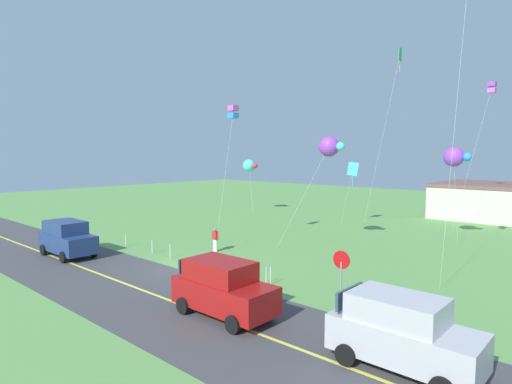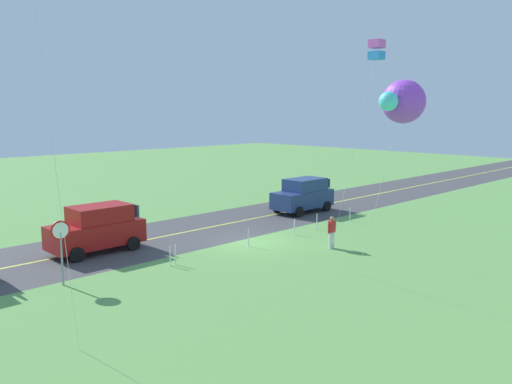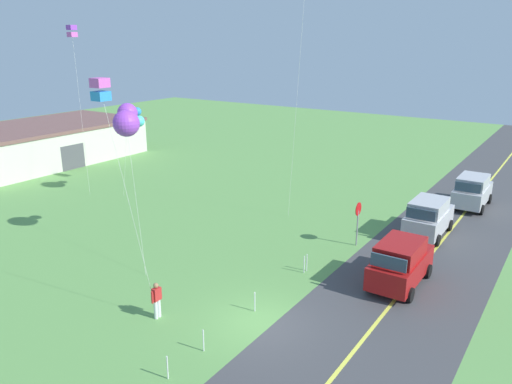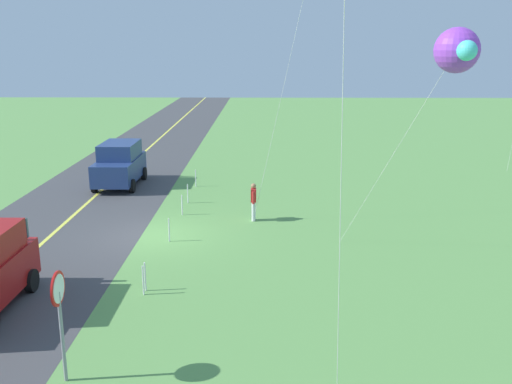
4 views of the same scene
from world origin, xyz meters
TOP-DOWN VIEW (x-y plane):
  - ground_plane at (0.00, 0.00)m, footprint 120.00×120.00m
  - asphalt_road at (0.00, -4.00)m, footprint 120.00×7.00m
  - road_centre_stripe at (0.00, -4.00)m, footprint 120.00×0.16m
  - car_suv_foreground at (6.52, -3.64)m, footprint 4.40×2.12m
  - car_parked_east_near at (13.61, -2.98)m, footprint 4.40×2.12m
  - car_parked_west_near at (-8.13, -3.28)m, footprint 4.40×2.12m
  - stop_sign at (9.81, -0.10)m, footprint 0.76×0.08m
  - person_adult_near at (-2.01, 3.81)m, footprint 0.58×0.22m
  - kite_red_low at (-2.28, 5.83)m, footprint 0.56×2.31m
  - kite_blue_mid at (9.63, 23.07)m, footprint 2.15×2.92m
  - kite_yellow_high at (-0.59, 19.50)m, footprint 1.71×0.63m
  - kite_green_far at (-13.54, 19.69)m, footprint 2.42×1.92m
  - kite_pink_drift at (1.57, 23.88)m, footprint 2.02×3.06m
  - kite_orange_near at (8.92, 16.86)m, footprint 1.90×1.95m
  - kite_purple_back at (2.78, 10.16)m, footprint 3.39×3.74m
  - fence_post_0 at (-7.88, 0.70)m, footprint 0.05×0.05m
  - fence_post_1 at (-4.70, 0.70)m, footprint 0.05×0.05m
  - fence_post_2 at (-2.77, 0.70)m, footprint 0.05×0.05m
  - fence_post_3 at (0.67, 0.70)m, footprint 0.05×0.05m
  - fence_post_4 at (5.37, 0.70)m, footprint 0.05×0.05m
  - fence_post_5 at (5.09, 0.70)m, footprint 0.05×0.05m

SIDE VIEW (x-z plane):
  - ground_plane at x=0.00m, z-range -0.10..0.00m
  - asphalt_road at x=0.00m, z-range 0.00..0.00m
  - road_centre_stripe at x=0.00m, z-range 0.00..0.01m
  - fence_post_0 at x=-7.88m, z-range 0.00..0.90m
  - fence_post_1 at x=-4.70m, z-range 0.00..0.90m
  - fence_post_2 at x=-2.77m, z-range 0.00..0.90m
  - fence_post_3 at x=0.67m, z-range 0.00..0.90m
  - fence_post_4 at x=5.37m, z-range 0.00..0.90m
  - fence_post_5 at x=5.09m, z-range 0.00..0.90m
  - person_adult_near at x=-2.01m, z-range 0.06..1.66m
  - car_suv_foreground at x=6.52m, z-range 0.03..2.27m
  - car_parked_east_near at x=13.61m, z-range 0.03..2.27m
  - car_parked_west_near at x=-8.13m, z-range 0.03..2.27m
  - stop_sign at x=9.81m, z-range 0.52..3.08m
  - kite_yellow_high at x=-0.59m, z-range 2.15..7.92m
  - kite_green_far at x=-13.54m, z-range 2.24..8.11m
  - kite_orange_near at x=8.92m, z-range 2.78..9.75m
  - kite_purple_back at x=2.78m, z-range 3.14..10.82m
  - kite_red_low at x=-2.28m, z-range 4.43..14.22m
  - kite_blue_mid at x=9.63m, z-range 5.62..17.82m
  - kite_pink_drift at x=1.57m, z-range 7.13..23.45m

